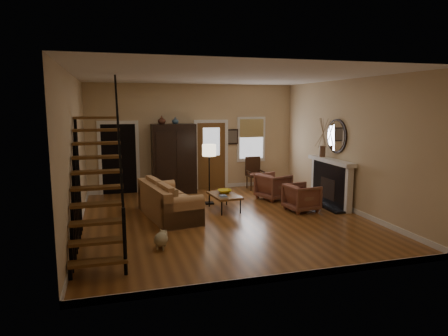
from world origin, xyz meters
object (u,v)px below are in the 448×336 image
object	(u,v)px
armoire	(174,159)
side_chair	(255,173)
coffee_table	(224,202)
sofa	(169,201)
armchair_left	(302,197)
floor_lamp	(209,174)
armchair_right	(273,186)

from	to	relation	value
armoire	side_chair	bearing A→B (deg)	-4.48
coffee_table	sofa	bearing A→B (deg)	-169.17
armchair_left	side_chair	world-z (taller)	side_chair
sofa	floor_lamp	xyz separation A→B (m)	(1.24, 1.00, 0.41)
armoire	floor_lamp	distance (m)	1.81
coffee_table	armchair_right	bearing A→B (deg)	24.48
side_chair	coffee_table	bearing A→B (deg)	-126.92
armoire	armchair_left	bearing A→B (deg)	-47.10
floor_lamp	coffee_table	bearing A→B (deg)	-73.49
armoire	coffee_table	distance (m)	2.68
sofa	armchair_right	world-z (taller)	sofa
coffee_table	armchair_left	size ratio (longest dim) A/B	1.40
coffee_table	floor_lamp	world-z (taller)	floor_lamp
coffee_table	armchair_right	distance (m)	1.84
sofa	armchair_left	distance (m)	3.34
armoire	floor_lamp	bearing A→B (deg)	-67.04
floor_lamp	side_chair	bearing A→B (deg)	38.11
armchair_left	floor_lamp	xyz separation A→B (m)	(-2.08, 1.34, 0.47)
armchair_right	floor_lamp	size ratio (longest dim) A/B	0.50
sofa	floor_lamp	distance (m)	1.65
armchair_left	side_chair	size ratio (longest dim) A/B	0.74
armchair_right	coffee_table	bearing A→B (deg)	94.11
armchair_right	sofa	bearing A→B (deg)	88.01
armoire	floor_lamp	size ratio (longest dim) A/B	1.29
floor_lamp	sofa	bearing A→B (deg)	-141.07
sofa	side_chair	size ratio (longest dim) A/B	2.12
coffee_table	armchair_right	xyz separation A→B (m)	(1.67, 0.76, 0.17)
floor_lamp	side_chair	size ratio (longest dim) A/B	1.59
side_chair	armchair_left	bearing A→B (deg)	-85.26
armoire	side_chair	world-z (taller)	armoire
armchair_right	side_chair	bearing A→B (deg)	-18.95
sofa	coffee_table	bearing A→B (deg)	0.35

